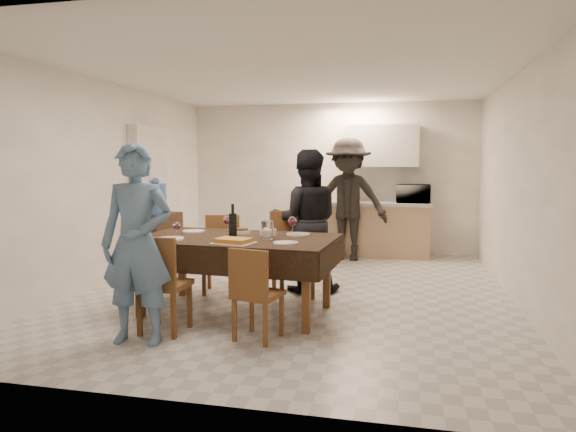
# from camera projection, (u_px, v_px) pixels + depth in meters

# --- Properties ---
(floor) EXTENTS (5.00, 6.00, 0.02)m
(floor) POSITION_uv_depth(u_px,v_px,m) (296.00, 292.00, 6.27)
(floor) COLOR silver
(floor) RESTS_ON ground
(ceiling) EXTENTS (5.00, 6.00, 0.02)m
(ceiling) POSITION_uv_depth(u_px,v_px,m) (296.00, 74.00, 6.00)
(ceiling) COLOR white
(ceiling) RESTS_ON wall_back
(wall_back) EXTENTS (5.00, 0.02, 2.60)m
(wall_back) POSITION_uv_depth(u_px,v_px,m) (330.00, 178.00, 9.05)
(wall_back) COLOR white
(wall_back) RESTS_ON floor
(wall_front) EXTENTS (5.00, 0.02, 2.60)m
(wall_front) POSITION_uv_depth(u_px,v_px,m) (200.00, 206.00, 3.22)
(wall_front) COLOR white
(wall_front) RESTS_ON floor
(wall_left) EXTENTS (0.02, 6.00, 2.60)m
(wall_left) POSITION_uv_depth(u_px,v_px,m) (108.00, 184.00, 6.67)
(wall_left) COLOR white
(wall_left) RESTS_ON floor
(wall_right) EXTENTS (0.02, 6.00, 2.60)m
(wall_right) POSITION_uv_depth(u_px,v_px,m) (520.00, 188.00, 5.59)
(wall_right) COLOR white
(wall_right) RESTS_ON floor
(stub_partition) EXTENTS (0.15, 1.40, 2.10)m
(stub_partition) POSITION_uv_depth(u_px,v_px,m) (157.00, 197.00, 7.85)
(stub_partition) COLOR white
(stub_partition) RESTS_ON floor
(kitchen_base_cabinet) EXTENTS (2.20, 0.60, 0.86)m
(kitchen_base_cabinet) POSITION_uv_depth(u_px,v_px,m) (363.00, 230.00, 8.70)
(kitchen_base_cabinet) COLOR tan
(kitchen_base_cabinet) RESTS_ON floor
(kitchen_worktop) EXTENTS (2.24, 0.64, 0.05)m
(kitchen_worktop) POSITION_uv_depth(u_px,v_px,m) (363.00, 203.00, 8.65)
(kitchen_worktop) COLOR #B4B3AE
(kitchen_worktop) RESTS_ON kitchen_base_cabinet
(upper_cabinet) EXTENTS (1.20, 0.34, 0.70)m
(upper_cabinet) POSITION_uv_depth(u_px,v_px,m) (382.00, 146.00, 8.62)
(upper_cabinet) COLOR silver
(upper_cabinet) RESTS_ON wall_back
(dining_table) EXTENTS (2.12, 1.33, 0.80)m
(dining_table) POSITION_uv_depth(u_px,v_px,m) (236.00, 241.00, 5.35)
(dining_table) COLOR black
(dining_table) RESTS_ON floor
(chair_near_left) EXTENTS (0.43, 0.43, 0.50)m
(chair_near_left) POSITION_uv_depth(u_px,v_px,m) (160.00, 275.00, 4.65)
(chair_near_left) COLOR brown
(chair_near_left) RESTS_ON floor
(chair_near_right) EXTENTS (0.46, 0.46, 0.45)m
(chair_near_right) POSITION_uv_depth(u_px,v_px,m) (255.00, 285.00, 4.47)
(chair_near_right) COLOR brown
(chair_near_right) RESTS_ON floor
(chair_far_left) EXTENTS (0.49, 0.50, 0.50)m
(chair_far_left) POSITION_uv_depth(u_px,v_px,m) (218.00, 247.00, 6.11)
(chair_far_left) COLOR brown
(chair_far_left) RESTS_ON floor
(chair_far_right) EXTENTS (0.61, 0.64, 0.54)m
(chair_far_right) POSITION_uv_depth(u_px,v_px,m) (291.00, 246.00, 5.90)
(chair_far_right) COLOR brown
(chair_far_right) RESTS_ON floor
(console) EXTENTS (0.44, 0.88, 0.81)m
(console) POSITION_uv_depth(u_px,v_px,m) (157.00, 242.00, 7.58)
(console) COLOR black
(console) RESTS_ON floor
(water_jug) EXTENTS (0.30, 0.30, 0.45)m
(water_jug) POSITION_uv_depth(u_px,v_px,m) (156.00, 199.00, 7.51)
(water_jug) COLOR #4F81D3
(water_jug) RESTS_ON console
(wine_bottle) EXTENTS (0.09, 0.09, 0.34)m
(wine_bottle) POSITION_uv_depth(u_px,v_px,m) (233.00, 220.00, 5.38)
(wine_bottle) COLOR black
(wine_bottle) RESTS_ON dining_table
(water_pitcher) EXTENTS (0.12, 0.12, 0.19)m
(water_pitcher) POSITION_uv_depth(u_px,v_px,m) (267.00, 230.00, 5.21)
(water_pitcher) COLOR white
(water_pitcher) RESTS_ON dining_table
(savoury_tart) EXTENTS (0.43, 0.36, 0.05)m
(savoury_tart) POSITION_uv_depth(u_px,v_px,m) (233.00, 241.00, 4.95)
(savoury_tart) COLOR gold
(savoury_tart) RESTS_ON dining_table
(salad_bowl) EXTENTS (0.18, 0.18, 0.07)m
(salad_bowl) POSITION_uv_depth(u_px,v_px,m) (268.00, 233.00, 5.45)
(salad_bowl) COLOR white
(salad_bowl) RESTS_ON dining_table
(mushroom_dish) EXTENTS (0.21, 0.21, 0.04)m
(mushroom_dish) POSITION_uv_depth(u_px,v_px,m) (240.00, 232.00, 5.62)
(mushroom_dish) COLOR white
(mushroom_dish) RESTS_ON dining_table
(wine_glass_a) EXTENTS (0.08, 0.08, 0.18)m
(wine_glass_a) POSITION_uv_depth(u_px,v_px,m) (177.00, 230.00, 5.21)
(wine_glass_a) COLOR white
(wine_glass_a) RESTS_ON dining_table
(wine_glass_b) EXTENTS (0.09, 0.09, 0.21)m
(wine_glass_b) POSITION_uv_depth(u_px,v_px,m) (293.00, 226.00, 5.45)
(wine_glass_b) COLOR white
(wine_glass_b) RESTS_ON dining_table
(wine_glass_c) EXTENTS (0.09, 0.09, 0.20)m
(wine_glass_c) POSITION_uv_depth(u_px,v_px,m) (227.00, 224.00, 5.67)
(wine_glass_c) COLOR white
(wine_glass_c) RESTS_ON dining_table
(plate_near_left) EXTENTS (0.28, 0.28, 0.02)m
(plate_near_left) POSITION_uv_depth(u_px,v_px,m) (170.00, 239.00, 5.18)
(plate_near_left) COLOR white
(plate_near_left) RESTS_ON dining_table
(plate_near_right) EXTENTS (0.24, 0.24, 0.01)m
(plate_near_right) POSITION_uv_depth(u_px,v_px,m) (286.00, 243.00, 4.92)
(plate_near_right) COLOR white
(plate_near_right) RESTS_ON dining_table
(plate_far_left) EXTENTS (0.25, 0.25, 0.01)m
(plate_far_left) POSITION_uv_depth(u_px,v_px,m) (194.00, 231.00, 5.76)
(plate_far_left) COLOR white
(plate_far_left) RESTS_ON dining_table
(plate_far_right) EXTENTS (0.26, 0.26, 0.01)m
(plate_far_right) POSITION_uv_depth(u_px,v_px,m) (298.00, 234.00, 5.50)
(plate_far_right) COLOR white
(plate_far_right) RESTS_ON dining_table
(microwave) EXTENTS (0.55, 0.37, 0.30)m
(microwave) POSITION_uv_depth(u_px,v_px,m) (413.00, 194.00, 8.45)
(microwave) COLOR silver
(microwave) RESTS_ON kitchen_worktop
(person_near) EXTENTS (0.68, 0.48, 1.75)m
(person_near) POSITION_uv_depth(u_px,v_px,m) (137.00, 244.00, 4.43)
(person_near) COLOR #55789D
(person_near) RESTS_ON floor
(person_far) EXTENTS (0.95, 0.80, 1.73)m
(person_far) POSITION_uv_depth(u_px,v_px,m) (306.00, 221.00, 6.24)
(person_far) COLOR black
(person_far) RESTS_ON floor
(person_kitchen) EXTENTS (1.26, 0.73, 1.96)m
(person_kitchen) POSITION_uv_depth(u_px,v_px,m) (348.00, 200.00, 8.25)
(person_kitchen) COLOR black
(person_kitchen) RESTS_ON floor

